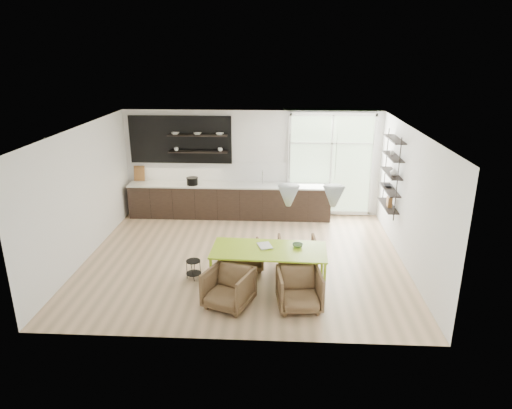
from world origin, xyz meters
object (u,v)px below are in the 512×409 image
(armchair_back_left, at_px, (246,255))
(armchair_front_left, at_px, (228,288))
(armchair_back_right, at_px, (297,255))
(dining_table, at_px, (269,252))
(wire_stool, at_px, (193,267))
(armchair_front_right, at_px, (299,290))

(armchair_back_left, bearing_deg, armchair_front_left, 68.57)
(armchair_back_right, bearing_deg, armchair_back_left, -5.85)
(dining_table, height_order, armchair_back_right, dining_table)
(dining_table, relative_size, wire_stool, 5.71)
(armchair_back_left, relative_size, wire_stool, 1.70)
(armchair_front_left, distance_m, wire_stool, 1.31)
(armchair_back_right, xyz_separation_m, armchair_front_left, (-1.28, -1.45, -0.00))
(armchair_front_left, relative_size, armchair_front_right, 1.00)
(armchair_back_left, height_order, armchair_back_right, armchair_back_right)
(dining_table, relative_size, armchair_back_left, 3.37)
(dining_table, xyz_separation_m, wire_stool, (-1.54, 0.27, -0.50))
(armchair_back_left, distance_m, armchair_front_left, 1.51)
(armchair_front_left, bearing_deg, armchair_back_left, 104.51)
(dining_table, height_order, armchair_back_left, dining_table)
(armchair_front_left, bearing_deg, armchair_front_right, 22.42)
(wire_stool, bearing_deg, armchair_back_right, 11.90)
(armchair_front_left, distance_m, armchair_front_right, 1.28)
(armchair_front_right, distance_m, wire_stool, 2.33)
(armchair_back_left, height_order, armchair_front_left, armchair_front_left)
(armchair_front_right, relative_size, wire_stool, 2.01)
(armchair_front_left, xyz_separation_m, armchair_front_right, (1.28, 0.00, -0.00))
(armchair_back_right, xyz_separation_m, armchair_front_right, (-0.01, -1.45, -0.01))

